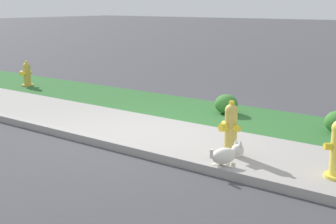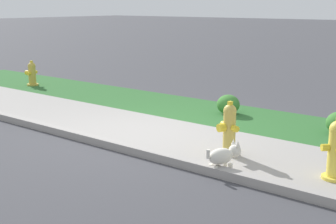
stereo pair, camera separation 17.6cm
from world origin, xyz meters
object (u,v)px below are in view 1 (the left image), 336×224
(small_white_dog, at_px, (227,155))
(shrub_bush_far_verge, at_px, (226,104))
(fire_hydrant_near_corner, at_px, (27,74))
(fire_hydrant_by_grass_verge, at_px, (231,129))

(small_white_dog, xyz_separation_m, shrub_bush_far_verge, (-1.71, 2.92, -0.04))
(fire_hydrant_near_corner, xyz_separation_m, shrub_bush_far_verge, (5.90, 0.41, -0.12))
(fire_hydrant_near_corner, relative_size, shrub_bush_far_verge, 1.47)
(fire_hydrant_by_grass_verge, height_order, fire_hydrant_near_corner, fire_hydrant_by_grass_verge)
(small_white_dog, relative_size, shrub_bush_far_verge, 1.12)
(fire_hydrant_by_grass_verge, height_order, shrub_bush_far_verge, fire_hydrant_by_grass_verge)
(fire_hydrant_near_corner, distance_m, small_white_dog, 8.02)
(fire_hydrant_near_corner, height_order, small_white_dog, fire_hydrant_near_corner)
(fire_hydrant_near_corner, bearing_deg, fire_hydrant_by_grass_verge, -122.63)
(shrub_bush_far_verge, bearing_deg, fire_hydrant_near_corner, -176.01)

